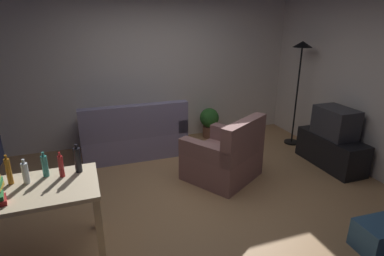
{
  "coord_description": "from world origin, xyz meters",
  "views": [
    {
      "loc": [
        -1.21,
        -3.29,
        2.18
      ],
      "look_at": [
        0.1,
        0.5,
        0.75
      ],
      "focal_mm": 29.14,
      "sensor_mm": 36.0,
      "label": 1
    }
  ],
  "objects_px": {
    "tv_stand": "(331,151)",
    "tv": "(336,122)",
    "armchair": "(225,157)",
    "storage_box": "(381,237)",
    "desk": "(29,200)",
    "bottle_clear": "(25,173)",
    "bottle_tall": "(45,166)",
    "bottle_red": "(61,166)",
    "potted_plant": "(209,121)",
    "bottle_dark": "(78,160)",
    "torchiere_lamp": "(300,65)",
    "couch": "(134,137)",
    "bottle_amber": "(9,171)"
  },
  "relations": [
    {
      "from": "bottle_tall",
      "to": "bottle_clear",
      "type": "bearing_deg",
      "value": -151.82
    },
    {
      "from": "bottle_tall",
      "to": "bottle_red",
      "type": "height_order",
      "value": "bottle_red"
    },
    {
      "from": "bottle_clear",
      "to": "bottle_tall",
      "type": "relative_size",
      "value": 0.95
    },
    {
      "from": "tv",
      "to": "desk",
      "type": "distance_m",
      "value": 4.12
    },
    {
      "from": "tv_stand",
      "to": "bottle_amber",
      "type": "bearing_deg",
      "value": 97.81
    },
    {
      "from": "couch",
      "to": "torchiere_lamp",
      "type": "height_order",
      "value": "torchiere_lamp"
    },
    {
      "from": "torchiere_lamp",
      "to": "bottle_tall",
      "type": "distance_m",
      "value": 4.21
    },
    {
      "from": "torchiere_lamp",
      "to": "desk",
      "type": "height_order",
      "value": "torchiere_lamp"
    },
    {
      "from": "torchiere_lamp",
      "to": "storage_box",
      "type": "relative_size",
      "value": 3.77
    },
    {
      "from": "storage_box",
      "to": "bottle_tall",
      "type": "height_order",
      "value": "bottle_tall"
    },
    {
      "from": "tv_stand",
      "to": "storage_box",
      "type": "relative_size",
      "value": 2.29
    },
    {
      "from": "bottle_dark",
      "to": "tv",
      "type": "bearing_deg",
      "value": 8.32
    },
    {
      "from": "storage_box",
      "to": "bottle_tall",
      "type": "bearing_deg",
      "value": 158.96
    },
    {
      "from": "torchiere_lamp",
      "to": "bottle_clear",
      "type": "bearing_deg",
      "value": -158.97
    },
    {
      "from": "potted_plant",
      "to": "storage_box",
      "type": "distance_m",
      "value": 3.45
    },
    {
      "from": "armchair",
      "to": "storage_box",
      "type": "relative_size",
      "value": 2.52
    },
    {
      "from": "armchair",
      "to": "desk",
      "type": "bearing_deg",
      "value": -11.28
    },
    {
      "from": "armchair",
      "to": "bottle_tall",
      "type": "bearing_deg",
      "value": -14.65
    },
    {
      "from": "armchair",
      "to": "bottle_dark",
      "type": "height_order",
      "value": "bottle_dark"
    },
    {
      "from": "desk",
      "to": "tv",
      "type": "bearing_deg",
      "value": 9.41
    },
    {
      "from": "desk",
      "to": "potted_plant",
      "type": "height_order",
      "value": "desk"
    },
    {
      "from": "couch",
      "to": "tv_stand",
      "type": "relative_size",
      "value": 1.51
    },
    {
      "from": "potted_plant",
      "to": "bottle_red",
      "type": "relative_size",
      "value": 2.28
    },
    {
      "from": "bottle_red",
      "to": "tv",
      "type": "bearing_deg",
      "value": 8.77
    },
    {
      "from": "couch",
      "to": "bottle_amber",
      "type": "xyz_separation_m",
      "value": [
        -1.4,
        -2.0,
        0.58
      ]
    },
    {
      "from": "torchiere_lamp",
      "to": "bottle_red",
      "type": "height_order",
      "value": "torchiere_lamp"
    },
    {
      "from": "potted_plant",
      "to": "torchiere_lamp",
      "type": "bearing_deg",
      "value": -30.59
    },
    {
      "from": "tv",
      "to": "armchair",
      "type": "relative_size",
      "value": 0.5
    },
    {
      "from": "bottle_clear",
      "to": "bottle_red",
      "type": "relative_size",
      "value": 0.94
    },
    {
      "from": "bottle_amber",
      "to": "bottle_dark",
      "type": "xyz_separation_m",
      "value": [
        0.58,
        0.05,
        0.0
      ]
    },
    {
      "from": "storage_box",
      "to": "bottle_amber",
      "type": "distance_m",
      "value": 3.57
    },
    {
      "from": "tv_stand",
      "to": "tv",
      "type": "xyz_separation_m",
      "value": [
        0.0,
        0.0,
        0.46
      ]
    },
    {
      "from": "storage_box",
      "to": "tv",
      "type": "bearing_deg",
      "value": 62.21
    },
    {
      "from": "tv_stand",
      "to": "bottle_red",
      "type": "bearing_deg",
      "value": 98.78
    },
    {
      "from": "couch",
      "to": "armchair",
      "type": "distance_m",
      "value": 1.66
    },
    {
      "from": "bottle_clear",
      "to": "tv_stand",
      "type": "bearing_deg",
      "value": 8.47
    },
    {
      "from": "bottle_amber",
      "to": "bottle_dark",
      "type": "bearing_deg",
      "value": 4.52
    },
    {
      "from": "tv_stand",
      "to": "bottle_dark",
      "type": "bearing_deg",
      "value": 98.33
    },
    {
      "from": "desk",
      "to": "storage_box",
      "type": "bearing_deg",
      "value": -17.6
    },
    {
      "from": "desk",
      "to": "storage_box",
      "type": "height_order",
      "value": "desk"
    },
    {
      "from": "desk",
      "to": "bottle_clear",
      "type": "height_order",
      "value": "bottle_clear"
    },
    {
      "from": "bottle_tall",
      "to": "couch",
      "type": "bearing_deg",
      "value": 60.25
    },
    {
      "from": "desk",
      "to": "bottle_tall",
      "type": "xyz_separation_m",
      "value": [
        0.14,
        0.2,
        0.22
      ]
    },
    {
      "from": "couch",
      "to": "bottle_red",
      "type": "height_order",
      "value": "bottle_red"
    },
    {
      "from": "bottle_red",
      "to": "bottle_amber",
      "type": "bearing_deg",
      "value": 179.23
    },
    {
      "from": "tv",
      "to": "bottle_amber",
      "type": "bearing_deg",
      "value": 97.8
    },
    {
      "from": "potted_plant",
      "to": "bottle_dark",
      "type": "xyz_separation_m",
      "value": [
        -2.3,
        -2.26,
        0.56
      ]
    },
    {
      "from": "armchair",
      "to": "potted_plant",
      "type": "bearing_deg",
      "value": -136.19
    },
    {
      "from": "tv",
      "to": "bottle_dark",
      "type": "relative_size",
      "value": 2.09
    },
    {
      "from": "tv",
      "to": "bottle_dark",
      "type": "distance_m",
      "value": 3.66
    }
  ]
}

